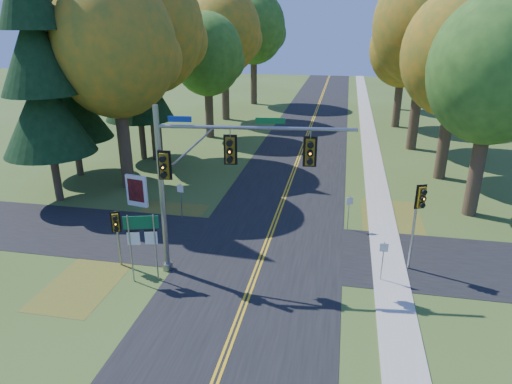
% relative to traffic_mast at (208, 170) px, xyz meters
% --- Properties ---
extents(ground, '(160.00, 160.00, 0.00)m').
position_rel_traffic_mast_xyz_m(ground, '(2.07, 0.93, -5.05)').
color(ground, '#374E1B').
rests_on(ground, ground).
extents(road_main, '(8.00, 160.00, 0.02)m').
position_rel_traffic_mast_xyz_m(road_main, '(2.07, 0.93, -5.04)').
color(road_main, black).
rests_on(road_main, ground).
extents(road_cross, '(60.00, 6.00, 0.02)m').
position_rel_traffic_mast_xyz_m(road_cross, '(2.07, 2.93, -5.04)').
color(road_cross, black).
rests_on(road_cross, ground).
extents(centerline_left, '(0.10, 160.00, 0.01)m').
position_rel_traffic_mast_xyz_m(centerline_left, '(1.97, 0.93, -5.03)').
color(centerline_left, gold).
rests_on(centerline_left, road_main).
extents(centerline_right, '(0.10, 160.00, 0.01)m').
position_rel_traffic_mast_xyz_m(centerline_right, '(2.17, 0.93, -5.03)').
color(centerline_right, gold).
rests_on(centerline_right, road_main).
extents(sidewalk_east, '(1.60, 160.00, 0.06)m').
position_rel_traffic_mast_xyz_m(sidewalk_east, '(8.27, 0.93, -5.02)').
color(sidewalk_east, '#9E998E').
rests_on(sidewalk_east, ground).
extents(leaf_patch_w_near, '(4.00, 6.00, 0.00)m').
position_rel_traffic_mast_xyz_m(leaf_patch_w_near, '(-4.43, 4.93, -5.05)').
color(leaf_patch_w_near, brown).
rests_on(leaf_patch_w_near, ground).
extents(leaf_patch_e, '(3.50, 8.00, 0.00)m').
position_rel_traffic_mast_xyz_m(leaf_patch_e, '(8.87, 6.93, -5.05)').
color(leaf_patch_e, brown).
rests_on(leaf_patch_e, ground).
extents(leaf_patch_w_far, '(3.00, 5.00, 0.00)m').
position_rel_traffic_mast_xyz_m(leaf_patch_w_far, '(-5.43, -2.07, -5.05)').
color(leaf_patch_w_far, brown).
rests_on(leaf_patch_w_far, ground).
extents(tree_w_a, '(8.00, 8.00, 14.15)m').
position_rel_traffic_mast_xyz_m(tree_w_a, '(-9.05, 10.31, 4.43)').
color(tree_w_a, '#38281C').
rests_on(tree_w_a, ground).
extents(tree_e_a, '(7.20, 7.20, 12.73)m').
position_rel_traffic_mast_xyz_m(tree_e_a, '(13.64, 9.70, 3.48)').
color(tree_e_a, '#38281C').
rests_on(tree_e_a, ground).
extents(tree_w_b, '(8.60, 8.60, 15.38)m').
position_rel_traffic_mast_xyz_m(tree_w_b, '(-9.65, 17.22, 5.31)').
color(tree_w_b, '#38281C').
rests_on(tree_w_b, ground).
extents(tree_e_b, '(7.60, 7.60, 13.33)m').
position_rel_traffic_mast_xyz_m(tree_e_b, '(13.04, 16.50, 3.84)').
color(tree_e_b, '#38281C').
rests_on(tree_e_b, ground).
extents(tree_w_c, '(6.80, 6.80, 11.91)m').
position_rel_traffic_mast_xyz_m(tree_w_c, '(-7.47, 25.40, 2.89)').
color(tree_w_c, '#38281C').
rests_on(tree_w_c, ground).
extents(tree_e_c, '(8.80, 8.80, 15.79)m').
position_rel_traffic_mast_xyz_m(tree_e_c, '(11.95, 24.62, 5.61)').
color(tree_e_c, '#38281C').
rests_on(tree_e_c, ground).
extents(tree_w_d, '(8.20, 8.20, 14.56)m').
position_rel_traffic_mast_xyz_m(tree_w_d, '(-8.05, 34.11, 4.73)').
color(tree_w_d, '#38281C').
rests_on(tree_w_d, ground).
extents(tree_e_d, '(7.00, 7.00, 12.32)m').
position_rel_traffic_mast_xyz_m(tree_e_d, '(11.34, 33.80, 3.18)').
color(tree_e_d, '#38281C').
rests_on(tree_e_d, ground).
extents(tree_w_e, '(8.40, 8.40, 14.97)m').
position_rel_traffic_mast_xyz_m(tree_w_e, '(-6.85, 45.01, 5.02)').
color(tree_w_e, '#38281C').
rests_on(tree_w_e, ground).
extents(tree_e_e, '(7.80, 7.80, 13.74)m').
position_rel_traffic_mast_xyz_m(tree_e_e, '(12.54, 44.51, 4.14)').
color(tree_e_e, '#38281C').
rests_on(tree_e_e, ground).
extents(pine_a, '(5.60, 5.60, 19.48)m').
position_rel_traffic_mast_xyz_m(pine_a, '(-12.43, 6.93, 4.13)').
color(pine_a, '#38281C').
rests_on(pine_a, ground).
extents(pine_b, '(5.60, 5.60, 17.31)m').
position_rel_traffic_mast_xyz_m(pine_b, '(-13.93, 11.93, 3.11)').
color(pine_b, '#38281C').
rests_on(pine_b, ground).
extents(pine_c, '(5.60, 5.60, 20.56)m').
position_rel_traffic_mast_xyz_m(pine_c, '(-10.93, 16.93, 4.64)').
color(pine_c, '#38281C').
rests_on(pine_c, ground).
extents(traffic_mast, '(8.63, 1.46, 7.86)m').
position_rel_traffic_mast_xyz_m(traffic_mast, '(0.00, 0.00, 0.00)').
color(traffic_mast, gray).
rests_on(traffic_mast, ground).
extents(east_signal_pole, '(0.48, 0.58, 4.36)m').
position_rel_traffic_mast_xyz_m(east_signal_pole, '(9.24, 1.93, -1.75)').
color(east_signal_pole, '#999AA1').
rests_on(east_signal_pole, ground).
extents(ped_signal_pole, '(0.43, 0.52, 2.90)m').
position_rel_traffic_mast_xyz_m(ped_signal_pole, '(-4.44, -0.38, -2.90)').
color(ped_signal_pole, gray).
rests_on(ped_signal_pole, ground).
extents(route_sign_cluster, '(1.49, 0.46, 3.30)m').
position_rel_traffic_mast_xyz_m(route_sign_cluster, '(-2.73, -1.29, -2.73)').
color(route_sign_cluster, gray).
rests_on(route_sign_cluster, ground).
extents(info_kiosk, '(1.49, 0.48, 2.04)m').
position_rel_traffic_mast_xyz_m(info_kiosk, '(-6.91, 6.94, -4.03)').
color(info_kiosk, white).
rests_on(info_kiosk, ground).
extents(reg_sign_e_north, '(0.36, 0.19, 2.04)m').
position_rel_traffic_mast_xyz_m(reg_sign_e_north, '(6.28, 5.94, -3.66)').
color(reg_sign_e_north, gray).
rests_on(reg_sign_e_north, ground).
extents(reg_sign_e_south, '(0.38, 0.06, 1.97)m').
position_rel_traffic_mast_xyz_m(reg_sign_e_south, '(7.80, 0.74, -3.71)').
color(reg_sign_e_south, gray).
rests_on(reg_sign_e_south, ground).
extents(reg_sign_w, '(0.42, 0.12, 2.19)m').
position_rel_traffic_mast_xyz_m(reg_sign_w, '(-3.49, 5.65, -3.55)').
color(reg_sign_w, gray).
rests_on(reg_sign_w, ground).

